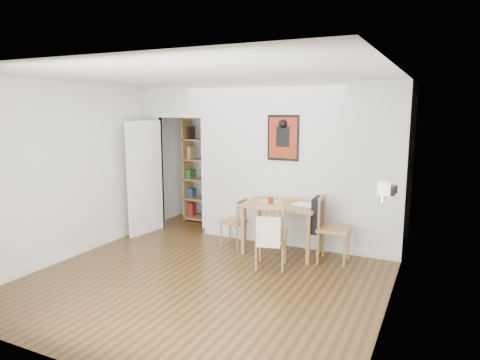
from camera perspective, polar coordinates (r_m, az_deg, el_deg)
The scene contains 15 objects.
ground at distance 6.13m, azimuth -2.50°, elevation -11.61°, with size 5.20×5.20×0.00m, color #54381B.
room_shell at distance 6.95m, azimuth 3.41°, elevation 1.98°, with size 5.20×5.20×5.20m.
dining_table at distance 6.54m, azimuth 5.62°, elevation -3.97°, with size 1.15×0.73×0.78m.
chair_left at distance 6.95m, azimuth -0.87°, elevation -5.65°, with size 0.40×0.40×0.78m.
chair_right at distance 6.34m, azimuth 12.22°, elevation -6.31°, with size 0.58×0.51×0.97m.
chair_front at distance 6.00m, azimuth 4.17°, elevation -7.26°, with size 0.57×0.62×0.94m.
bookshelf at distance 8.38m, azimuth -4.65°, elevation 1.32°, with size 0.87×0.35×2.06m.
fireplace at distance 5.54m, azimuth 19.03°, elevation -7.71°, with size 0.45×1.25×1.16m.
red_glass at distance 6.53m, azimuth 4.12°, elevation -2.70°, with size 0.08×0.08×0.10m, color maroon.
orange_fruit at distance 6.61m, azimuth 7.34°, elevation -2.66°, with size 0.09×0.09×0.09m, color orange.
placemat at distance 6.67m, azimuth 4.13°, elevation -2.85°, with size 0.37×0.28×0.00m, color beige.
notebook at distance 6.48m, azimuth 8.61°, elevation -3.24°, with size 0.33×0.24×0.02m, color white.
mantel_lamp at distance 5.10m, azimuth 18.61°, elevation -1.26°, with size 0.14×0.14×0.23m.
ceramic_jar_a at distance 5.51m, azimuth 19.54°, elevation -1.41°, with size 0.09×0.09×0.11m, color black.
ceramic_jar_b at distance 5.69m, azimuth 19.88°, elevation -1.16°, with size 0.08×0.08×0.10m, color black.
Camera 1 is at (2.72, -5.03, 2.21)m, focal length 32.00 mm.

